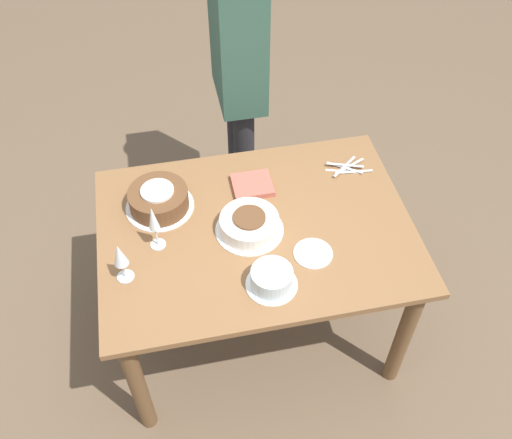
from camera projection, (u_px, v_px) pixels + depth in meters
ground_plane at (256, 324)px, 2.94m from camera, size 12.00×12.00×0.00m
dining_table at (256, 246)px, 2.46m from camera, size 1.30×0.95×0.76m
cake_center_white at (249, 224)px, 2.33m from camera, size 0.28×0.28×0.09m
cake_front_chocolate at (159, 199)px, 2.41m from camera, size 0.29×0.29×0.11m
cake_back_decorated at (272, 279)px, 2.15m from camera, size 0.20×0.20×0.08m
wine_glass_near at (153, 221)px, 2.20m from camera, size 0.06×0.06×0.22m
wine_glass_far at (120, 256)px, 2.11m from camera, size 0.07×0.07×0.19m
dessert_plate_left at (313, 253)px, 2.28m from camera, size 0.16×0.16×0.01m
fork_pile at (347, 168)px, 2.60m from camera, size 0.21×0.12×0.02m
napkin_stack at (252, 185)px, 2.52m from camera, size 0.17×0.16×0.02m
person_cutting at (238, 61)px, 2.75m from camera, size 0.22×0.40×1.67m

